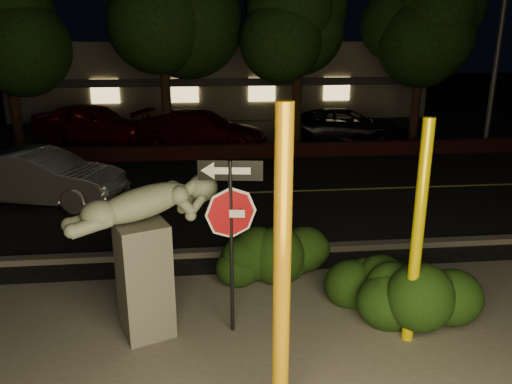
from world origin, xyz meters
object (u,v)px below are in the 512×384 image
Objects in this scene: silver_sedan at (41,177)px; parked_car_red at (93,123)px; yellow_pole_right at (417,236)px; sculpture at (145,243)px; yellow_pole_left at (282,281)px; signpost at (231,214)px; parked_car_darkred at (202,129)px; parked_car_dark at (345,126)px.

parked_car_red is at bearing 17.34° from silver_sedan.
parked_car_red is (-0.25, 8.00, 0.12)m from silver_sedan.
sculpture is (-3.69, 0.59, -0.18)m from yellow_pole_right.
yellow_pole_left is 0.84× the size of silver_sedan.
signpost is 0.51× the size of parked_car_darkred.
signpost is (-0.40, 1.97, 0.04)m from yellow_pole_left.
signpost is at bearing -129.67° from silver_sedan.
parked_car_red is 0.96× the size of parked_car_dark.
parked_car_red reaches higher than parked_car_darkred.
parked_car_dark is (10.05, 6.78, -0.00)m from silver_sedan.
parked_car_red is at bearing 115.87° from yellow_pole_right.
signpost is 15.38m from parked_car_red.
parked_car_dark is at bearing -70.58° from parked_car_darkred.
silver_sedan is at bearing 95.91° from sculpture.
sculpture is at bearing -137.00° from silver_sedan.
sculpture is (-1.20, 0.10, -0.42)m from signpost.
signpost reaches higher than parked_car_dark.
yellow_pole_left is 1.13× the size of yellow_pole_right.
parked_car_darkred is (4.44, -1.51, -0.09)m from parked_car_red.
sculpture reaches higher than silver_sedan.
signpost reaches higher than sculpture.
parked_car_dark is (3.00, 13.84, -0.90)m from yellow_pole_right.
yellow_pole_right is at bearing -30.68° from sculpture.
signpost is (-2.48, 0.49, 0.24)m from yellow_pole_right.
parked_car_dark is (5.87, 0.29, -0.04)m from parked_car_darkred.
yellow_pole_right is 3.74m from sculpture.
yellow_pole_right is 0.75× the size of silver_sedan.
yellow_pole_right is 1.24× the size of signpost.
signpost reaches higher than parked_car_red.
parked_car_dark is (5.08, 15.31, -1.10)m from yellow_pole_left.
parked_car_dark is at bearing 75.79° from signpost.
yellow_pole_right is 0.63× the size of parked_car_darkred.
signpost reaches higher than silver_sedan.
parked_car_darkred is at bearing -17.29° from silver_sedan.
yellow_pole_right is at bearing -3.10° from signpost.
sculpture reaches higher than parked_car_red.
parked_car_darkred reaches higher than silver_sedan.
yellow_pole_right reaches higher than silver_sedan.
yellow_pole_left is 16.17m from parked_car_dark.
sculpture is 14.85m from parked_car_dark.
yellow_pole_right is 10.02m from silver_sedan.
silver_sedan is 0.85× the size of parked_car_dark.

